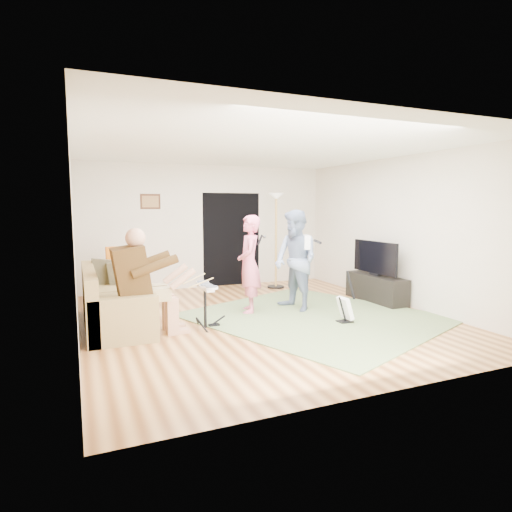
{
  "coord_description": "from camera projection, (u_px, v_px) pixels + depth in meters",
  "views": [
    {
      "loc": [
        -2.74,
        -6.16,
        1.81
      ],
      "look_at": [
        0.01,
        0.3,
        0.98
      ],
      "focal_mm": 30.0,
      "sensor_mm": 36.0,
      "label": 1
    }
  ],
  "objects": [
    {
      "name": "floor",
      "position": [
        263.0,
        318.0,
        6.91
      ],
      "size": [
        6.0,
        6.0,
        0.0
      ],
      "primitive_type": "plane",
      "color": "brown",
      "rests_on": "ground"
    },
    {
      "name": "drummer",
      "position": [
        146.0,
        293.0,
        5.99
      ],
      "size": [
        0.98,
        0.55,
        1.51
      ],
      "color": "#4A3114",
      "rests_on": "sofa"
    },
    {
      "name": "tv_cabinet",
      "position": [
        376.0,
        288.0,
        8.13
      ],
      "size": [
        0.4,
        1.4,
        0.5
      ],
      "primitive_type": "cube",
      "color": "black",
      "rests_on": "floor"
    },
    {
      "name": "microphone",
      "position": [
        260.0,
        240.0,
        7.25
      ],
      "size": [
        0.06,
        0.06,
        0.24
      ],
      "primitive_type": null,
      "color": "black",
      "rests_on": "singer"
    },
    {
      "name": "television",
      "position": [
        375.0,
        257.0,
        8.04
      ],
      "size": [
        0.06,
        1.19,
        0.6
      ],
      "primitive_type": "cube",
      "color": "black",
      "rests_on": "tv_cabinet"
    },
    {
      "name": "guitar_spare",
      "position": [
        346.0,
        308.0,
        6.62
      ],
      "size": [
        0.29,
        0.26,
        0.82
      ],
      "color": "black",
      "rests_on": "floor"
    },
    {
      "name": "ceiling",
      "position": [
        263.0,
        148.0,
        6.59
      ],
      "size": [
        6.0,
        6.0,
        0.0
      ],
      "primitive_type": "plane",
      "rotation": [
        3.14,
        0.0,
        0.0
      ],
      "color": "white",
      "rests_on": "walls"
    },
    {
      "name": "walls",
      "position": [
        263.0,
        235.0,
        6.75
      ],
      "size": [
        5.5,
        6.0,
        2.7
      ],
      "primitive_type": null,
      "color": "beige",
      "rests_on": "floor"
    },
    {
      "name": "picture_frame",
      "position": [
        150.0,
        202.0,
        8.93
      ],
      "size": [
        0.42,
        0.03,
        0.32
      ],
      "primitive_type": "cube",
      "color": "#3F2314",
      "rests_on": "walls"
    },
    {
      "name": "dining_chair",
      "position": [
        122.0,
        284.0,
        7.82
      ],
      "size": [
        0.52,
        0.55,
        1.07
      ],
      "rotation": [
        0.0,
        0.0,
        0.17
      ],
      "color": "#D7BC8C",
      "rests_on": "floor"
    },
    {
      "name": "window_blinds",
      "position": [
        74.0,
        225.0,
        5.84
      ],
      "size": [
        0.0,
        2.05,
        2.05
      ],
      "primitive_type": "plane",
      "rotation": [
        1.57,
        0.0,
        1.57
      ],
      "color": "brown",
      "rests_on": "walls"
    },
    {
      "name": "torchiere_lamp",
      "position": [
        276.0,
        223.0,
        9.36
      ],
      "size": [
        0.37,
        0.37,
        2.09
      ],
      "color": "black",
      "rests_on": "floor"
    },
    {
      "name": "drum_kit",
      "position": [
        205.0,
        308.0,
        6.36
      ],
      "size": [
        0.37,
        0.66,
        0.68
      ],
      "color": "black",
      "rests_on": "floor"
    },
    {
      "name": "sofa",
      "position": [
        110.0,
        307.0,
        6.45
      ],
      "size": [
        0.9,
        2.19,
        0.89
      ],
      "color": "#9B814D",
      "rests_on": "floor"
    },
    {
      "name": "doorway",
      "position": [
        232.0,
        239.0,
        9.73
      ],
      "size": [
        2.1,
        0.0,
        2.1
      ],
      "primitive_type": "plane",
      "rotation": [
        1.57,
        0.0,
        0.0
      ],
      "color": "black",
      "rests_on": "walls"
    },
    {
      "name": "guitarist",
      "position": [
        296.0,
        260.0,
        7.37
      ],
      "size": [
        0.82,
        0.96,
        1.75
      ],
      "primitive_type": "imported",
      "rotation": [
        0.0,
        0.0,
        -1.37
      ],
      "color": "#6E7FA1",
      "rests_on": "floor"
    },
    {
      "name": "area_rug",
      "position": [
        316.0,
        317.0,
        6.97
      ],
      "size": [
        4.37,
        4.58,
        0.02
      ],
      "primitive_type": "cube",
      "rotation": [
        0.0,
        0.0,
        0.38
      ],
      "color": "#5E7446",
      "rests_on": "floor"
    },
    {
      "name": "guitar_held",
      "position": [
        306.0,
        242.0,
        7.41
      ],
      "size": [
        0.32,
        0.61,
        0.26
      ],
      "primitive_type": null,
      "rotation": [
        0.0,
        0.0,
        -0.35
      ],
      "color": "white",
      "rests_on": "guitarist"
    },
    {
      "name": "singer",
      "position": [
        249.0,
        264.0,
        7.22
      ],
      "size": [
        0.57,
        0.7,
        1.66
      ],
      "primitive_type": "imported",
      "rotation": [
        0.0,
        0.0,
        -1.91
      ],
      "color": "#DF6182",
      "rests_on": "floor"
    }
  ]
}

